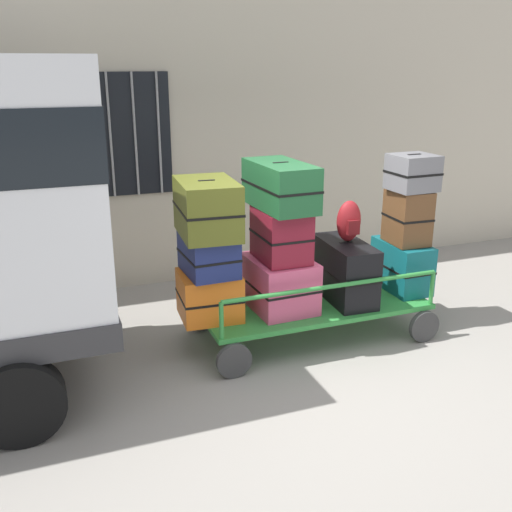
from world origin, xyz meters
The scene contains 15 objects.
ground_plane centered at (0.00, 0.00, 0.00)m, with size 40.00×40.00×0.00m, color gray.
building_wall centered at (0.00, 2.93, 2.50)m, with size 12.00×0.38×5.00m.
luggage_cart centered at (0.41, 0.56, 0.34)m, with size 2.49×1.16×0.40m.
cart_railing centered at (0.41, 0.56, 0.72)m, with size 2.38×1.02×0.39m.
suitcase_left_bottom centered at (-0.72, 0.59, 0.63)m, with size 0.63×0.60×0.47m.
suitcase_left_middle centered at (-0.72, 0.59, 1.06)m, with size 0.49×0.65×0.39m.
suitcase_left_top centered at (-0.72, 0.59, 1.53)m, with size 0.60×0.84×0.54m.
suitcase_midleft_bottom centered at (0.03, 0.57, 0.66)m, with size 0.63×0.80×0.54m.
suitcase_midleft_middle centered at (0.03, 0.55, 1.20)m, with size 0.46×0.63×0.53m.
suitcase_midleft_top centered at (0.03, 0.58, 1.69)m, with size 0.51×0.95×0.46m.
suitcase_center_bottom centered at (0.79, 0.55, 0.72)m, with size 0.47×0.93×0.65m.
suitcase_midright_bottom centered at (1.54, 0.58, 0.67)m, with size 0.41×0.73×0.55m.
suitcase_midright_middle centered at (1.54, 0.55, 1.25)m, with size 0.40×0.50×0.60m.
suitcase_midright_top centered at (1.54, 0.52, 1.74)m, with size 0.47×0.45×0.39m.
backpack centered at (0.82, 0.56, 1.26)m, with size 0.27×0.22×0.44m.
Camera 1 is at (-2.22, -4.69, 2.85)m, focal length 41.21 mm.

